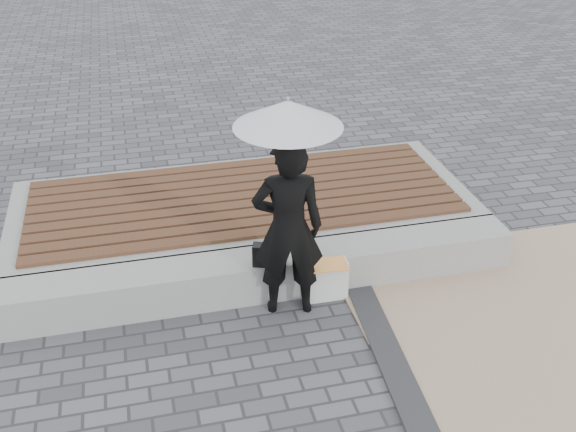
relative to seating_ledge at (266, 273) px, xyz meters
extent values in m
plane|color=#535359|center=(0.00, -1.60, -0.20)|extent=(80.00, 80.00, 0.00)
cube|color=#9B9A95|center=(0.00, 0.00, 0.00)|extent=(5.00, 0.45, 0.40)
cube|color=gray|center=(0.00, 1.20, 0.00)|extent=(5.00, 2.00, 0.40)
imported|color=black|center=(0.14, -0.33, 0.67)|extent=(0.70, 0.52, 1.75)
cylinder|color=#A1A1A6|center=(0.14, -0.33, 1.19)|extent=(0.02, 0.02, 0.91)
cone|color=silver|center=(0.14, -0.33, 1.75)|extent=(0.91, 0.91, 0.22)
sphere|color=#A1A1A6|center=(0.14, -0.33, 1.88)|extent=(0.03, 0.03, 0.03)
cube|color=black|center=(0.00, -0.17, 0.31)|extent=(0.33, 0.20, 0.22)
cube|color=silver|center=(0.54, -0.25, 0.00)|extent=(0.39, 0.17, 0.40)
cube|color=#EA444F|center=(0.54, -0.30, 0.21)|extent=(0.36, 0.27, 0.01)
camera|label=1|loc=(-1.10, -5.37, 3.77)|focal=42.63mm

